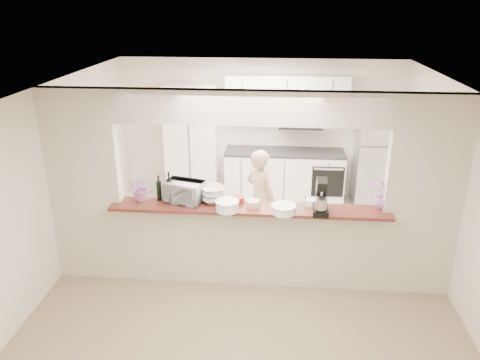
# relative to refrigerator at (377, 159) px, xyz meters

# --- Properties ---
(floor) EXTENTS (6.00, 6.00, 0.00)m
(floor) POSITION_rel_refrigerator_xyz_m (-2.05, -2.65, -0.85)
(floor) COLOR #9C876A
(floor) RESTS_ON ground
(tile_overlay) EXTENTS (5.00, 2.90, 0.01)m
(tile_overlay) POSITION_rel_refrigerator_xyz_m (-2.05, -1.10, -0.84)
(tile_overlay) COLOR #BCB8AA
(tile_overlay) RESTS_ON floor
(partition) EXTENTS (5.00, 0.15, 2.50)m
(partition) POSITION_rel_refrigerator_xyz_m (-2.05, -2.65, 0.63)
(partition) COLOR beige
(partition) RESTS_ON floor
(bar_counter) EXTENTS (3.40, 0.38, 1.09)m
(bar_counter) POSITION_rel_refrigerator_xyz_m (-2.05, -2.65, -0.27)
(bar_counter) COLOR beige
(bar_counter) RESTS_ON floor
(kitchen_cabinets) EXTENTS (3.15, 0.62, 2.25)m
(kitchen_cabinets) POSITION_rel_refrigerator_xyz_m (-2.24, 0.07, 0.12)
(kitchen_cabinets) COLOR white
(kitchen_cabinets) RESTS_ON floor
(refrigerator) EXTENTS (0.75, 0.70, 1.70)m
(refrigerator) POSITION_rel_refrigerator_xyz_m (0.00, 0.00, 0.00)
(refrigerator) COLOR #BBBBC0
(refrigerator) RESTS_ON floor
(flower_left) EXTENTS (0.33, 0.29, 0.33)m
(flower_left) POSITION_rel_refrigerator_xyz_m (-3.40, -2.60, 0.41)
(flower_left) COLOR #C869BC
(flower_left) RESTS_ON bar_counter
(wine_bottle_a) EXTENTS (0.07, 0.07, 0.33)m
(wine_bottle_a) POSITION_rel_refrigerator_xyz_m (-3.18, -2.58, 0.37)
(wine_bottle_a) COLOR black
(wine_bottle_a) RESTS_ON bar_counter
(wine_bottle_b) EXTENTS (0.07, 0.07, 0.37)m
(wine_bottle_b) POSITION_rel_refrigerator_xyz_m (-3.05, -2.58, 0.39)
(wine_bottle_b) COLOR black
(wine_bottle_b) RESTS_ON bar_counter
(toaster_oven) EXTENTS (0.54, 0.43, 0.26)m
(toaster_oven) POSITION_rel_refrigerator_xyz_m (-2.86, -2.60, 0.37)
(toaster_oven) COLOR #B5B6BB
(toaster_oven) RESTS_ON bar_counter
(serving_bowls) EXTENTS (0.35, 0.35, 0.20)m
(serving_bowls) POSITION_rel_refrigerator_xyz_m (-2.50, -2.60, 0.34)
(serving_bowls) COLOR silver
(serving_bowls) RESTS_ON bar_counter
(plate_stack_a) EXTENTS (0.29, 0.29, 0.13)m
(plate_stack_a) POSITION_rel_refrigerator_xyz_m (-2.30, -2.83, 0.31)
(plate_stack_a) COLOR white
(plate_stack_a) RESTS_ON bar_counter
(plate_stack_b) EXTENTS (0.30, 0.30, 0.10)m
(plate_stack_b) POSITION_rel_refrigerator_xyz_m (-1.63, -2.84, 0.29)
(plate_stack_b) COLOR white
(plate_stack_b) RESTS_ON bar_counter
(red_bowl) EXTENTS (0.16, 0.16, 0.08)m
(red_bowl) POSITION_rel_refrigerator_xyz_m (-2.20, -2.57, 0.28)
(red_bowl) COLOR maroon
(red_bowl) RESTS_ON bar_counter
(tan_bowl) EXTENTS (0.17, 0.17, 0.08)m
(tan_bowl) POSITION_rel_refrigerator_xyz_m (-2.00, -2.68, 0.28)
(tan_bowl) COLOR tan
(tan_bowl) RESTS_ON bar_counter
(utensil_caddy) EXTENTS (0.27, 0.18, 0.23)m
(utensil_caddy) POSITION_rel_refrigerator_xyz_m (-1.25, -2.60, 0.34)
(utensil_caddy) COLOR silver
(utensil_caddy) RESTS_ON bar_counter
(stand_mixer) EXTENTS (0.19, 0.30, 0.42)m
(stand_mixer) POSITION_rel_refrigerator_xyz_m (-1.20, -2.79, 0.43)
(stand_mixer) COLOR black
(stand_mixer) RESTS_ON bar_counter
(flower_right) EXTENTS (0.24, 0.24, 0.36)m
(flower_right) POSITION_rel_refrigerator_xyz_m (-0.45, -2.60, 0.42)
(flower_right) COLOR #B762B3
(flower_right) RESTS_ON bar_counter
(person) EXTENTS (0.63, 0.62, 1.47)m
(person) POSITION_rel_refrigerator_xyz_m (-1.96, -1.61, -0.12)
(person) COLOR tan
(person) RESTS_ON floor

